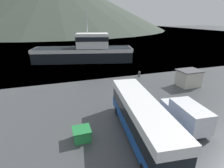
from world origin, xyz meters
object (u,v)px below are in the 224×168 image
at_px(delivery_van, 186,114).
at_px(fishing_boat, 85,51).
at_px(small_boat, 66,53).
at_px(storage_bin, 82,134).
at_px(dock_kiosk, 189,78).
at_px(tour_bus, 141,117).

bearing_deg(delivery_van, fishing_boat, 103.48).
bearing_deg(small_boat, fishing_boat, -96.42).
xyz_separation_m(delivery_van, small_boat, (-8.02, 38.45, -0.77)).
bearing_deg(storage_bin, dock_kiosk, 23.69).
relative_size(dock_kiosk, small_boat, 0.58).
bearing_deg(fishing_boat, delivery_van, -157.90).
xyz_separation_m(tour_bus, dock_kiosk, (12.38, 8.70, -0.65)).
height_order(fishing_boat, small_boat, fishing_boat).
height_order(delivery_van, small_boat, delivery_van).
relative_size(delivery_van, small_boat, 1.00).
distance_m(fishing_boat, small_boat, 9.98).
bearing_deg(dock_kiosk, small_boat, 117.42).
bearing_deg(tour_bus, dock_kiosk, 42.06).
height_order(tour_bus, fishing_boat, fishing_boat).
distance_m(tour_bus, dock_kiosk, 15.14).
bearing_deg(tour_bus, delivery_van, 9.86).
distance_m(fishing_boat, storage_bin, 29.05).
relative_size(delivery_van, dock_kiosk, 1.74).
distance_m(fishing_boat, dock_kiosk, 24.08).
height_order(delivery_van, fishing_boat, fishing_boat).
xyz_separation_m(tour_bus, small_boat, (-3.18, 38.70, -1.43)).
relative_size(tour_bus, dock_kiosk, 3.41).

